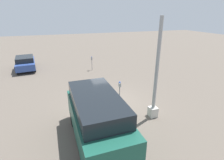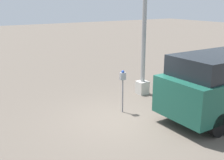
{
  "view_description": "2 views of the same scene",
  "coord_description": "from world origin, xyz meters",
  "views": [
    {
      "loc": [
        9.43,
        -3.07,
        5.37
      ],
      "look_at": [
        -0.06,
        0.19,
        1.5
      ],
      "focal_mm": 28.0,
      "sensor_mm": 36.0,
      "label": 1
    },
    {
      "loc": [
        -4.85,
        -7.18,
        3.83
      ],
      "look_at": [
        0.15,
        0.8,
        1.16
      ],
      "focal_mm": 45.0,
      "sensor_mm": 36.0,
      "label": 2
    }
  ],
  "objects": [
    {
      "name": "car_distant",
      "position": [
        -9.34,
        -5.78,
        0.72
      ],
      "size": [
        3.98,
        2.07,
        1.36
      ],
      "rotation": [
        0.0,
        0.0,
        3.24
      ],
      "color": "#2D478C",
      "rests_on": "ground"
    },
    {
      "name": "parking_meter_far",
      "position": [
        -7.03,
        0.46,
        1.01
      ],
      "size": [
        0.21,
        0.12,
        1.37
      ],
      "rotation": [
        0.0,
        0.0,
        -0.06
      ],
      "color": "gray",
      "rests_on": "ground"
    },
    {
      "name": "parked_van",
      "position": [
        3.17,
        -1.59,
        1.2
      ],
      "size": [
        4.81,
        2.03,
        2.2
      ],
      "rotation": [
        0.0,
        0.0,
        0.01
      ],
      "color": "#195142",
      "rests_on": "ground"
    },
    {
      "name": "lamp_post",
      "position": [
        2.27,
        1.76,
        1.81
      ],
      "size": [
        0.44,
        0.44,
        5.26
      ],
      "color": "beige",
      "rests_on": "ground"
    },
    {
      "name": "ground_plane",
      "position": [
        0.0,
        0.0,
        0.0
      ],
      "size": [
        80.0,
        80.0,
        0.0
      ],
      "primitive_type": "plane",
      "color": "#60564C"
    },
    {
      "name": "parking_meter_near",
      "position": [
        0.41,
        0.51,
        1.13
      ],
      "size": [
        0.21,
        0.12,
        1.53
      ],
      "rotation": [
        0.0,
        0.0,
        -0.06
      ],
      "color": "gray",
      "rests_on": "ground"
    }
  ]
}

